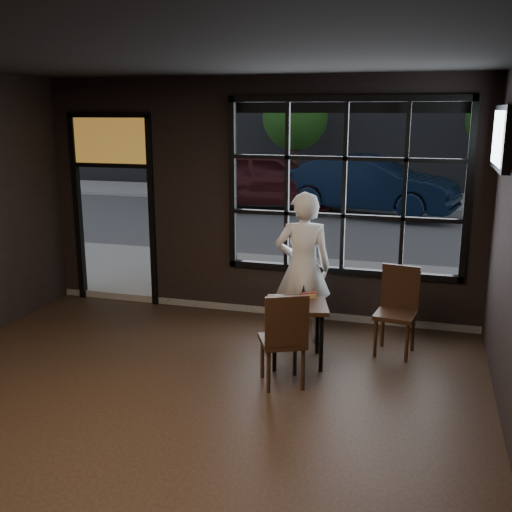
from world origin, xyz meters
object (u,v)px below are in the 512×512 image
(cafe_table, at_px, (297,333))
(navy_car, at_px, (368,184))
(chair_near, at_px, (282,338))
(man, at_px, (303,268))

(cafe_table, distance_m, navy_car, 9.85)
(chair_near, bearing_deg, navy_car, -114.48)
(man, xyz_separation_m, navy_car, (-0.13, 9.17, -0.07))
(chair_near, bearing_deg, man, -113.17)
(man, bearing_deg, chair_near, 78.12)
(cafe_table, xyz_separation_m, navy_car, (-0.21, 9.83, 0.51))
(cafe_table, xyz_separation_m, chair_near, (-0.03, -0.58, 0.15))
(cafe_table, relative_size, man, 0.38)
(chair_near, xyz_separation_m, man, (-0.05, 1.24, 0.42))
(chair_near, bearing_deg, cafe_table, -118.13)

